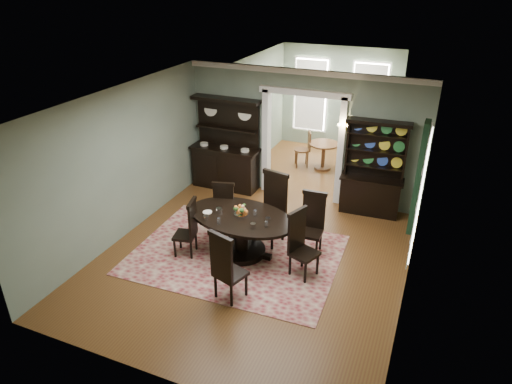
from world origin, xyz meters
TOP-DOWN VIEW (x-y plane):
  - room at (0.00, 0.04)m, footprint 5.51×6.01m
  - parlor at (0.00, 5.53)m, footprint 3.51×3.50m
  - doorway_trim at (0.00, 3.00)m, footprint 2.08×0.25m
  - right_window at (2.69, 0.93)m, footprint 0.15×1.47m
  - wall_sconce at (0.95, 2.85)m, footprint 0.27×0.21m
  - rug at (-0.34, 0.04)m, footprint 3.92×2.97m
  - dining_table at (-0.27, 0.13)m, footprint 2.25×2.18m
  - centerpiece at (-0.27, 0.13)m, footprint 1.35×0.87m
  - chair_far_left at (-0.86, 0.57)m, footprint 0.52×0.51m
  - chair_far_mid at (0.09, 0.83)m, footprint 0.62×0.60m
  - chair_far_right at (0.92, 0.76)m, footprint 0.47×0.45m
  - chair_end_left at (-1.15, -0.27)m, footprint 0.49×0.50m
  - chair_end_right at (0.93, -0.03)m, footprint 0.57×0.59m
  - chair_near at (0.07, -1.22)m, footprint 0.59×0.57m
  - sideboard at (-1.85, 2.74)m, footprint 1.70×0.61m
  - welsh_dresser at (1.68, 2.77)m, footprint 1.37×0.56m
  - parlor_table at (0.07, 4.73)m, footprint 0.80×0.80m
  - parlor_chair_left at (-0.45, 4.73)m, footprint 0.48×0.47m
  - parlor_chair_right at (0.69, 4.60)m, footprint 0.38×0.37m

SIDE VIEW (x-z plane):
  - rug at x=-0.34m, z-range 0.00..0.01m
  - parlor_chair_right at x=0.69m, z-range 0.03..0.90m
  - parlor_table at x=0.07m, z-range 0.11..0.85m
  - parlor_chair_left at x=-0.45m, z-range 0.04..1.03m
  - dining_table at x=-0.27m, z-range 0.16..0.99m
  - chair_end_left at x=-1.15m, z-range 0.03..1.18m
  - chair_far_left at x=-0.86m, z-range 0.03..1.19m
  - chair_far_right at x=0.92m, z-range 0.03..1.26m
  - chair_end_right at x=0.93m, z-range 0.03..1.28m
  - chair_near at x=0.07m, z-range 0.03..1.32m
  - chair_far_mid at x=0.09m, z-range 0.04..1.49m
  - welsh_dresser at x=1.68m, z-range -0.29..1.82m
  - sideboard at x=-1.85m, z-range -0.34..1.89m
  - centerpiece at x=-0.27m, z-range 0.78..1.00m
  - parlor at x=0.00m, z-range 0.01..3.02m
  - room at x=0.00m, z-range 0.07..3.08m
  - right_window at x=2.69m, z-range 0.54..2.66m
  - doorway_trim at x=0.00m, z-range 0.33..2.90m
  - wall_sconce at x=0.95m, z-range 1.79..1.99m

